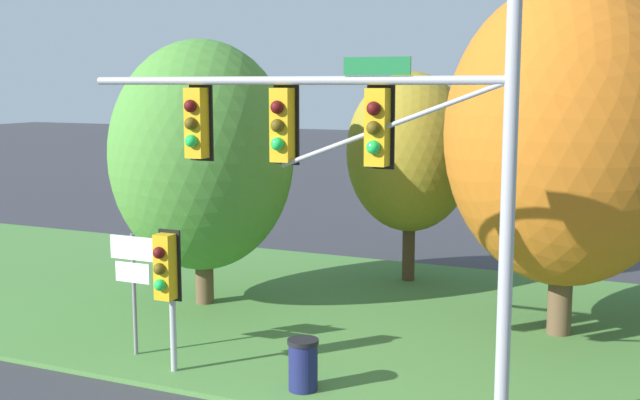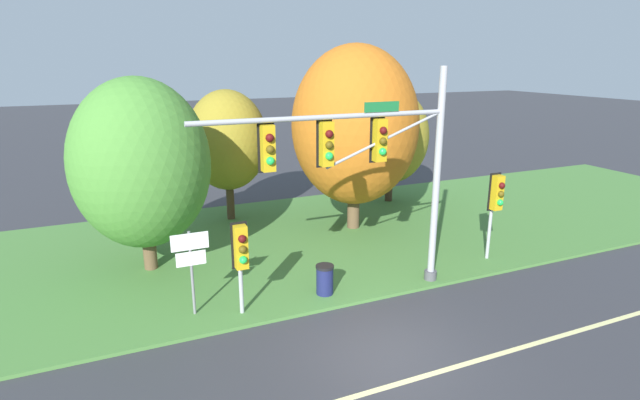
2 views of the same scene
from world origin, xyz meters
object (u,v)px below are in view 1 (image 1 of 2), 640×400
Objects in this scene: tree_nearest_road at (202,156)px; tree_left_of_mast at (410,153)px; pedestrian_signal_near_kerb at (166,274)px; route_sign_post at (133,273)px; traffic_signal_mast at (359,158)px; tree_behind_signpost at (567,135)px; trash_bin at (303,364)px.

tree_nearest_road is 5.81m from tree_left_of_mast.
tree_nearest_road reaches higher than pedestrian_signal_near_kerb.
tree_left_of_mast is (3.06, 8.19, 1.86)m from route_sign_post.
traffic_signal_mast is at bearing -8.48° from route_sign_post.
tree_behind_signpost reaches higher than tree_left_of_mast.
pedestrian_signal_near_kerb is 3.03m from trash_bin.
route_sign_post is at bearing 175.37° from trash_bin.
tree_nearest_road is 0.85× the size of tree_behind_signpost.
tree_nearest_road is at bearing -172.72° from tree_behind_signpost.
trash_bin is (0.83, -8.50, -3.07)m from tree_left_of_mast.
tree_behind_signpost is at bearing 41.31° from pedestrian_signal_near_kerb.
pedestrian_signal_near_kerb is 0.48× the size of tree_left_of_mast.
pedestrian_signal_near_kerb is 5.23m from tree_nearest_road.
tree_left_of_mast is at bearing 144.06° from tree_behind_signpost.
tree_behind_signpost is at bearing 33.04° from route_sign_post.
traffic_signal_mast reaches higher than route_sign_post.
pedestrian_signal_near_kerb is 8.75m from tree_behind_signpost.
tree_behind_signpost reaches higher than traffic_signal_mast.
traffic_signal_mast reaches higher than tree_left_of_mast.
traffic_signal_mast is 4.49m from pedestrian_signal_near_kerb.
trash_bin is at bearing -125.07° from tree_behind_signpost.
tree_left_of_mast is (3.87, 4.34, -0.12)m from tree_nearest_road.
route_sign_post is 9.41m from tree_behind_signpost.
tree_nearest_road is at bearing 142.04° from traffic_signal_mast.
route_sign_post is 8.94m from tree_left_of_mast.
tree_left_of_mast is 5.62m from tree_behind_signpost.
route_sign_post is 4.09m from trash_bin.
trash_bin is (3.89, -0.31, -1.22)m from route_sign_post.
trash_bin is at bearing -41.55° from tree_nearest_road.
tree_nearest_road is 8.47m from tree_behind_signpost.
pedestrian_signal_near_kerb is 1.11× the size of route_sign_post.
pedestrian_signal_near_kerb reaches higher than route_sign_post.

